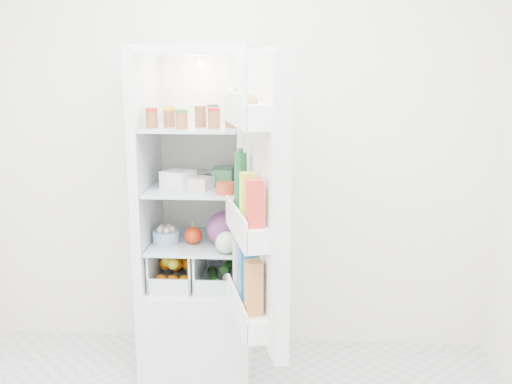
# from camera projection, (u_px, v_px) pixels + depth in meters

# --- Properties ---
(room_walls) EXTENTS (3.02, 3.02, 2.61)m
(room_walls) POSITION_uv_depth(u_px,v_px,m) (193.00, 101.00, 1.82)
(room_walls) COLOR white
(room_walls) RESTS_ON ground
(refrigerator) EXTENTS (0.60, 0.60, 1.80)m
(refrigerator) POSITION_uv_depth(u_px,v_px,m) (200.00, 251.00, 3.25)
(refrigerator) COLOR silver
(refrigerator) RESTS_ON ground
(shelf_low) EXTENTS (0.49, 0.53, 0.01)m
(shelf_low) POSITION_uv_depth(u_px,v_px,m) (198.00, 242.00, 3.17)
(shelf_low) COLOR silver
(shelf_low) RESTS_ON refrigerator
(shelf_mid) EXTENTS (0.49, 0.53, 0.02)m
(shelf_mid) POSITION_uv_depth(u_px,v_px,m) (197.00, 187.00, 3.11)
(shelf_mid) COLOR silver
(shelf_mid) RESTS_ON refrigerator
(shelf_top) EXTENTS (0.49, 0.53, 0.02)m
(shelf_top) POSITION_uv_depth(u_px,v_px,m) (195.00, 127.00, 3.04)
(shelf_top) COLOR silver
(shelf_top) RESTS_ON refrigerator
(crisper_left) EXTENTS (0.23, 0.46, 0.22)m
(crisper_left) POSITION_uv_depth(u_px,v_px,m) (177.00, 263.00, 3.21)
(crisper_left) COLOR silver
(crisper_left) RESTS_ON refrigerator
(crisper_right) EXTENTS (0.23, 0.46, 0.22)m
(crisper_right) POSITION_uv_depth(u_px,v_px,m) (220.00, 264.00, 3.20)
(crisper_right) COLOR silver
(crisper_right) RESTS_ON refrigerator
(condiment_jars) EXTENTS (0.46, 0.34, 0.08)m
(condiment_jars) POSITION_uv_depth(u_px,v_px,m) (191.00, 118.00, 2.97)
(condiment_jars) COLOR #B21919
(condiment_jars) RESTS_ON shelf_top
(squeeze_bottle) EXTENTS (0.06, 0.06, 0.20)m
(squeeze_bottle) POSITION_uv_depth(u_px,v_px,m) (234.00, 105.00, 3.10)
(squeeze_bottle) COLOR white
(squeeze_bottle) RESTS_ON shelf_top
(tub_white) EXTENTS (0.19, 0.19, 0.09)m
(tub_white) POSITION_uv_depth(u_px,v_px,m) (178.00, 179.00, 3.05)
(tub_white) COLOR white
(tub_white) RESTS_ON shelf_mid
(tub_cream) EXTENTS (0.14, 0.14, 0.06)m
(tub_cream) POSITION_uv_depth(u_px,v_px,m) (201.00, 183.00, 3.02)
(tub_cream) COLOR silver
(tub_cream) RESTS_ON shelf_mid
(tin_red) EXTENTS (0.10, 0.10, 0.06)m
(tin_red) POSITION_uv_depth(u_px,v_px,m) (225.00, 188.00, 2.91)
(tin_red) COLOR #B6391B
(tin_red) RESTS_ON shelf_mid
(foil_tray) EXTENTS (0.21, 0.18, 0.04)m
(foil_tray) POSITION_uv_depth(u_px,v_px,m) (200.00, 176.00, 3.28)
(foil_tray) COLOR silver
(foil_tray) RESTS_ON shelf_mid
(tub_green) EXTENTS (0.11, 0.15, 0.09)m
(tub_green) POSITION_uv_depth(u_px,v_px,m) (223.00, 176.00, 3.16)
(tub_green) COLOR #449656
(tub_green) RESTS_ON shelf_mid
(red_cabbage) EXTENTS (0.19, 0.19, 0.19)m
(red_cabbage) POSITION_uv_depth(u_px,v_px,m) (224.00, 228.00, 3.08)
(red_cabbage) COLOR #5E205B
(red_cabbage) RESTS_ON shelf_low
(bell_pepper) EXTENTS (0.10, 0.10, 0.10)m
(bell_pepper) POSITION_uv_depth(u_px,v_px,m) (193.00, 235.00, 3.10)
(bell_pepper) COLOR red
(bell_pepper) RESTS_ON shelf_low
(mushroom_bowl) EXTENTS (0.18, 0.18, 0.07)m
(mushroom_bowl) POSITION_uv_depth(u_px,v_px,m) (166.00, 237.00, 3.12)
(mushroom_bowl) COLOR #809FBF
(mushroom_bowl) RESTS_ON shelf_low
(salad_bag) EXTENTS (0.12, 0.12, 0.12)m
(salad_bag) POSITION_uv_depth(u_px,v_px,m) (226.00, 243.00, 2.94)
(salad_bag) COLOR #BAD7A1
(salad_bag) RESTS_ON shelf_low
(citrus_pile) EXTENTS (0.20, 0.31, 0.16)m
(citrus_pile) POSITION_uv_depth(u_px,v_px,m) (175.00, 269.00, 3.18)
(citrus_pile) COLOR orange
(citrus_pile) RESTS_ON refrigerator
(veg_pile) EXTENTS (0.16, 0.30, 0.10)m
(veg_pile) POSITION_uv_depth(u_px,v_px,m) (221.00, 272.00, 3.20)
(veg_pile) COLOR #1D4E1A
(veg_pile) RESTS_ON refrigerator
(fridge_door) EXTENTS (0.31, 0.59, 1.30)m
(fridge_door) POSITION_uv_depth(u_px,v_px,m) (260.00, 206.00, 2.52)
(fridge_door) COLOR silver
(fridge_door) RESTS_ON refrigerator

